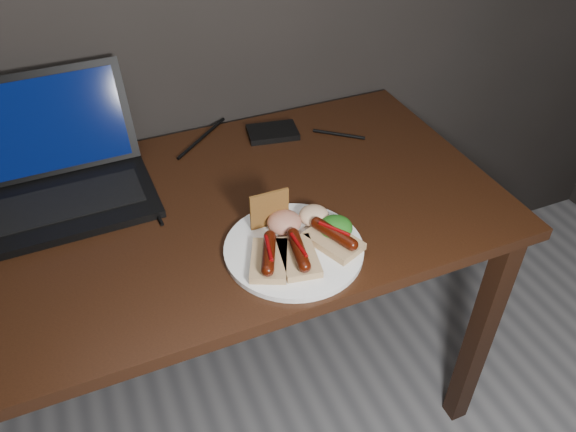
# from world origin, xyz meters

# --- Properties ---
(desk) EXTENTS (1.40, 0.70, 0.75)m
(desk) POSITION_xyz_m (0.00, 1.38, 0.66)
(desk) COLOR black
(desk) RESTS_ON ground
(laptop) EXTENTS (0.38, 0.33, 0.25)m
(laptop) POSITION_xyz_m (-0.24, 1.57, 0.81)
(laptop) COLOR black
(laptop) RESTS_ON desk
(hard_drive) EXTENTS (0.14, 0.11, 0.02)m
(hard_drive) POSITION_xyz_m (0.29, 1.62, 0.76)
(hard_drive) COLOR black
(hard_drive) RESTS_ON desk
(desk_cables) EXTENTS (1.00, 0.38, 0.01)m
(desk_cables) POSITION_xyz_m (-0.02, 1.54, 0.75)
(desk_cables) COLOR black
(desk_cables) RESTS_ON desk
(plate) EXTENTS (0.29, 0.29, 0.01)m
(plate) POSITION_xyz_m (0.16, 1.18, 0.76)
(plate) COLOR white
(plate) RESTS_ON desk
(bread_sausage_left) EXTENTS (0.11, 0.13, 0.04)m
(bread_sausage_left) POSITION_xyz_m (0.10, 1.16, 0.78)
(bread_sausage_left) COLOR #D3B77C
(bread_sausage_left) RESTS_ON plate
(bread_sausage_center) EXTENTS (0.09, 0.13, 0.04)m
(bread_sausage_center) POSITION_xyz_m (0.15, 1.14, 0.78)
(bread_sausage_center) COLOR #D3B77C
(bread_sausage_center) RESTS_ON plate
(bread_sausage_right) EXTENTS (0.11, 0.13, 0.04)m
(bread_sausage_right) POSITION_xyz_m (0.24, 1.16, 0.78)
(bread_sausage_right) COLOR #D3B77C
(bread_sausage_right) RESTS_ON plate
(crispbread) EXTENTS (0.09, 0.01, 0.08)m
(crispbread) POSITION_xyz_m (0.14, 1.27, 0.80)
(crispbread) COLOR #925928
(crispbread) RESTS_ON plate
(salad_greens) EXTENTS (0.07, 0.07, 0.04)m
(salad_greens) POSITION_xyz_m (0.26, 1.18, 0.78)
(salad_greens) COLOR #185010
(salad_greens) RESTS_ON plate
(salsa_mound) EXTENTS (0.07, 0.07, 0.04)m
(salsa_mound) POSITION_xyz_m (0.16, 1.24, 0.78)
(salsa_mound) COLOR maroon
(salsa_mound) RESTS_ON plate
(coleslaw_mound) EXTENTS (0.06, 0.06, 0.04)m
(coleslaw_mound) POSITION_xyz_m (0.23, 1.24, 0.78)
(coleslaw_mound) COLOR beige
(coleslaw_mound) RESTS_ON plate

